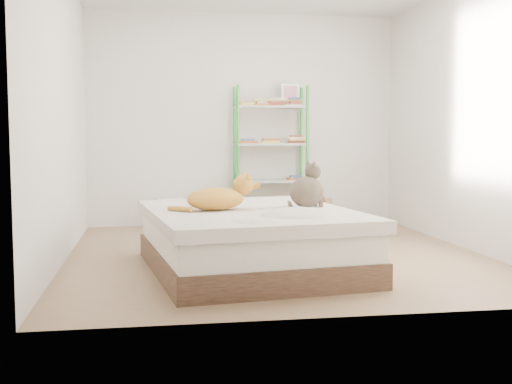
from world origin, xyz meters
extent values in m
cube|color=#947653|center=(0.00, 0.00, 0.00)|extent=(3.80, 4.20, 0.01)
cube|color=white|center=(0.00, 2.10, 1.30)|extent=(3.80, 0.01, 2.60)
cube|color=white|center=(0.00, -2.10, 1.30)|extent=(3.80, 0.01, 2.60)
cube|color=white|center=(-1.90, 0.00, 1.30)|extent=(0.01, 4.20, 2.60)
cube|color=white|center=(1.90, 0.00, 1.30)|extent=(0.01, 4.20, 2.60)
cube|color=brown|center=(-0.34, -0.66, 0.10)|extent=(1.80, 2.13, 0.19)
cube|color=white|center=(-0.34, -0.66, 0.30)|extent=(1.74, 2.07, 0.21)
cube|color=beige|center=(-0.34, -0.66, 0.46)|extent=(1.83, 2.17, 0.10)
cylinder|color=green|center=(-0.12, 1.72, 0.85)|extent=(0.04, 0.04, 1.70)
cylinder|color=green|center=(-0.12, 2.04, 0.85)|extent=(0.04, 0.04, 1.70)
cylinder|color=green|center=(0.72, 1.72, 0.85)|extent=(0.04, 0.04, 1.70)
cylinder|color=green|center=(0.72, 2.04, 0.85)|extent=(0.04, 0.04, 1.70)
cube|color=#BDBDBD|center=(0.30, 1.88, 0.10)|extent=(0.86, 0.34, 0.02)
cube|color=#BDBDBD|center=(0.30, 1.88, 0.55)|extent=(0.86, 0.34, 0.02)
cube|color=#BDBDBD|center=(0.30, 1.88, 1.00)|extent=(0.86, 0.34, 0.02)
cube|color=#BDBDBD|center=(0.30, 1.88, 1.45)|extent=(0.86, 0.34, 0.02)
cube|color=#A44635|center=(0.00, 1.88, 0.16)|extent=(0.20, 0.16, 0.09)
cube|color=#A44635|center=(0.30, 1.88, 0.16)|extent=(0.20, 0.16, 0.09)
cube|color=#A44635|center=(0.60, 1.88, 0.16)|extent=(0.20, 0.16, 0.09)
cube|color=#A44635|center=(0.00, 1.88, 0.61)|extent=(0.20, 0.16, 0.09)
cube|color=#A44635|center=(0.60, 1.88, 0.61)|extent=(0.20, 0.16, 0.09)
cube|color=#A44635|center=(0.00, 1.88, 1.06)|extent=(0.20, 0.16, 0.09)
cube|color=#A44635|center=(0.30, 1.88, 1.06)|extent=(0.20, 0.16, 0.09)
cube|color=#A44635|center=(0.60, 1.88, 1.06)|extent=(0.20, 0.16, 0.09)
cube|color=#A44635|center=(0.00, 1.88, 1.51)|extent=(0.20, 0.16, 0.09)
cube|color=#A44635|center=(0.20, 1.88, 1.51)|extent=(0.20, 0.16, 0.09)
cube|color=#A44635|center=(0.40, 1.88, 1.51)|extent=(0.20, 0.16, 0.09)
cube|color=#A44635|center=(0.60, 1.88, 1.51)|extent=(0.20, 0.16, 0.09)
cube|color=white|center=(0.56, 1.93, 1.60)|extent=(0.22, 0.09, 0.28)
cube|color=red|center=(0.56, 1.92, 1.60)|extent=(0.17, 0.06, 0.21)
cube|color=#9A8258|center=(0.58, 1.27, 0.19)|extent=(0.69, 0.63, 0.39)
cube|color=#44277D|center=(0.68, 1.07, 0.19)|extent=(0.31, 0.15, 0.09)
cube|color=#9A8258|center=(0.58, 1.07, 0.39)|extent=(0.57, 0.38, 0.12)
cube|color=silver|center=(-0.91, 1.85, 0.16)|extent=(0.32, 0.29, 0.32)
cube|color=silver|center=(-0.91, 1.85, 0.34)|extent=(0.36, 0.33, 0.03)
camera|label=1|loc=(-1.14, -5.80, 1.11)|focal=45.00mm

